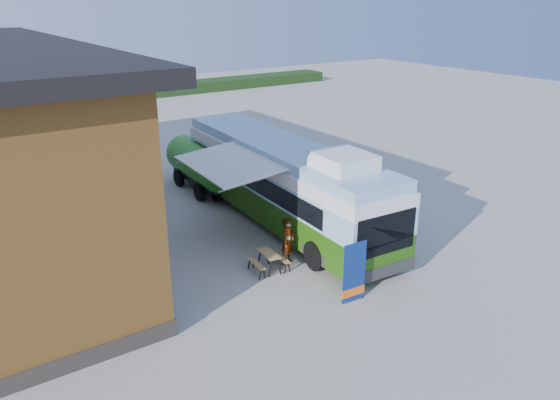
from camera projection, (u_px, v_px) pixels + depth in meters
ground at (348, 274)px, 19.02m from camera, size 100.00×100.00×0.00m
hedge at (150, 91)px, 52.42m from camera, size 40.00×3.00×1.00m
bus at (283, 180)px, 22.66m from camera, size 3.52×13.20×4.02m
awning at (236, 166)px, 21.03m from camera, size 3.26×4.93×0.56m
banner at (354, 278)px, 17.03m from camera, size 0.88×0.21×2.03m
picnic_table at (269, 258)px, 19.05m from camera, size 1.30×1.18×0.68m
person_a at (288, 241)px, 19.47m from camera, size 0.76×0.66×1.75m
person_b at (154, 172)px, 27.00m from camera, size 1.09×1.11×1.81m
slurry_tanker at (202, 164)px, 26.72m from camera, size 2.04×6.41×2.36m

